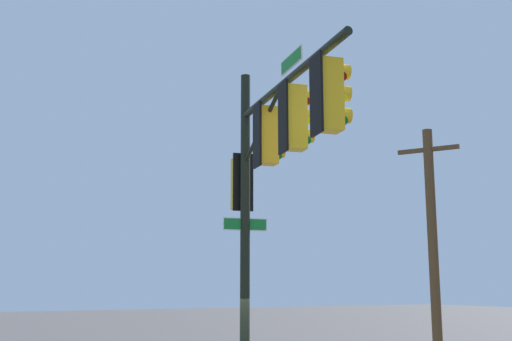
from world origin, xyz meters
TOP-DOWN VIEW (x-y plane):
  - signal_pole_assembly at (1.45, -0.20)m, footprint 5.39×1.33m
  - utility_pole at (-2.24, 7.12)m, footprint 1.58×1.08m

SIDE VIEW (x-z plane):
  - utility_pole at x=-2.24m, z-range 0.13..7.42m
  - signal_pole_assembly at x=1.45m, z-range 1.35..8.52m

